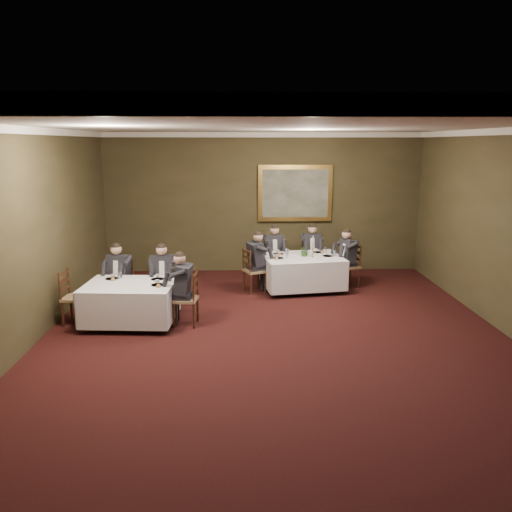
{
  "coord_description": "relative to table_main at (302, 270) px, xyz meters",
  "views": [
    {
      "loc": [
        -0.6,
        -7.62,
        3.25
      ],
      "look_at": [
        -0.29,
        1.61,
        1.15
      ],
      "focal_mm": 35.0,
      "sensor_mm": 36.0,
      "label": 1
    }
  ],
  "objects": [
    {
      "name": "centerpiece",
      "position": [
        0.05,
        0.03,
        0.45
      ],
      "size": [
        0.31,
        0.29,
        0.28
      ],
      "primitive_type": "imported",
      "rotation": [
        0.0,
        0.0,
        0.35
      ],
      "color": "#2D5926",
      "rests_on": "table_main"
    },
    {
      "name": "crown_molding",
      "position": [
        -0.8,
        -3.22,
        2.99
      ],
      "size": [
        8.0,
        10.0,
        0.12
      ],
      "color": "white",
      "rests_on": "back_wall"
    },
    {
      "name": "diner_sec_backleft",
      "position": [
        -3.78,
        -1.26,
        0.06
      ],
      "size": [
        0.5,
        0.56,
        1.35
      ],
      "rotation": [
        0.0,
        0.0,
        2.91
      ],
      "color": "black",
      "rests_on": "chair_sec_backleft"
    },
    {
      "name": "place_setting_table_second",
      "position": [
        -3.76,
        -1.71,
        0.35
      ],
      "size": [
        0.33,
        0.31,
        0.14
      ],
      "color": "white",
      "rests_on": "table_second"
    },
    {
      "name": "back_wall",
      "position": [
        -0.8,
        1.78,
        1.3
      ],
      "size": [
        8.0,
        0.1,
        3.5
      ],
      "primitive_type": "cube",
      "color": "#34311A",
      "rests_on": "ground"
    },
    {
      "name": "place_setting_table_main",
      "position": [
        -0.46,
        0.32,
        0.35
      ],
      "size": [
        0.33,
        0.31,
        0.14
      ],
      "color": "white",
      "rests_on": "table_main"
    },
    {
      "name": "diner_sec_endright",
      "position": [
        -2.4,
        -2.17,
        0.06
      ],
      "size": [
        0.52,
        0.45,
        1.35
      ],
      "rotation": [
        0.0,
        0.0,
        1.46
      ],
      "color": "black",
      "rests_on": "chair_sec_endright"
    },
    {
      "name": "chair_main_endleft",
      "position": [
        -1.09,
        -0.17,
        -0.17
      ],
      "size": [
        0.56,
        0.57,
        1.0
      ],
      "rotation": [
        0.0,
        0.0,
        -1.17
      ],
      "color": "olive",
      "rests_on": "ground"
    },
    {
      "name": "candlestick",
      "position": [
        0.22,
        -0.04,
        0.49
      ],
      "size": [
        0.07,
        0.07,
        0.49
      ],
      "color": "#C3873B",
      "rests_on": "table_main"
    },
    {
      "name": "diner_sec_backright",
      "position": [
        -2.92,
        -1.32,
        0.06
      ],
      "size": [
        0.43,
        0.49,
        1.35
      ],
      "rotation": [
        0.0,
        0.0,
        3.16
      ],
      "color": "black",
      "rests_on": "chair_sec_backright"
    },
    {
      "name": "chair_main_endright",
      "position": [
        1.09,
        0.17,
        -0.17
      ],
      "size": [
        0.55,
        0.56,
        1.0
      ],
      "rotation": [
        0.0,
        0.0,
        1.92
      ],
      "color": "olive",
      "rests_on": "ground"
    },
    {
      "name": "left_wall",
      "position": [
        -4.8,
        -3.22,
        1.3
      ],
      "size": [
        0.1,
        10.0,
        3.5
      ],
      "primitive_type": "cube",
      "color": "#34311A",
      "rests_on": "ground"
    },
    {
      "name": "diner_main_backright",
      "position": [
        0.33,
        0.94,
        0.06
      ],
      "size": [
        0.43,
        0.49,
        1.35
      ],
      "rotation": [
        0.0,
        0.0,
        3.17
      ],
      "color": "black",
      "rests_on": "chair_main_backright"
    },
    {
      "name": "table_second",
      "position": [
        -3.4,
        -2.1,
        -0.0
      ],
      "size": [
        1.7,
        1.34,
        0.67
      ],
      "rotation": [
        0.0,
        0.0,
        -0.07
      ],
      "color": "black",
      "rests_on": "ground"
    },
    {
      "name": "ceiling",
      "position": [
        -0.8,
        -3.22,
        3.05
      ],
      "size": [
        8.0,
        10.0,
        0.1
      ],
      "primitive_type": "cube",
      "color": "silver",
      "rests_on": "back_wall"
    },
    {
      "name": "ground",
      "position": [
        -0.8,
        -3.22,
        -0.45
      ],
      "size": [
        10.0,
        10.0,
        0.0
      ],
      "primitive_type": "plane",
      "color": "black",
      "rests_on": "ground"
    },
    {
      "name": "chair_sec_backright",
      "position": [
        -2.92,
        -1.31,
        -0.17
      ],
      "size": [
        0.45,
        0.43,
        1.0
      ],
      "rotation": [
        0.0,
        0.0,
        3.16
      ],
      "color": "olive",
      "rests_on": "ground"
    },
    {
      "name": "chair_main_backleft",
      "position": [
        -0.6,
        0.81,
        -0.17
      ],
      "size": [
        0.5,
        0.49,
        1.0
      ],
      "rotation": [
        0.0,
        0.0,
        3.31
      ],
      "color": "olive",
      "rests_on": "ground"
    },
    {
      "name": "table_main",
      "position": [
        0.0,
        0.0,
        0.0
      ],
      "size": [
        1.92,
        1.57,
        0.67
      ],
      "rotation": [
        0.0,
        0.0,
        0.15
      ],
      "color": "black",
      "rests_on": "ground"
    },
    {
      "name": "diner_main_backleft",
      "position": [
        -0.59,
        0.8,
        0.06
      ],
      "size": [
        0.47,
        0.54,
        1.35
      ],
      "rotation": [
        0.0,
        0.0,
        3.31
      ],
      "color": "black",
      "rests_on": "chair_main_backleft"
    },
    {
      "name": "chair_sec_endright",
      "position": [
        -2.38,
        -2.18,
        -0.17
      ],
      "size": [
        0.47,
        0.48,
        1.0
      ],
      "rotation": [
        0.0,
        0.0,
        1.46
      ],
      "color": "olive",
      "rests_on": "ground"
    },
    {
      "name": "painting",
      "position": [
        -0.0,
        1.71,
        1.56
      ],
      "size": [
        1.87,
        0.09,
        1.41
      ],
      "color": "#DBA650",
      "rests_on": "back_wall"
    },
    {
      "name": "diner_main_endleft",
      "position": [
        -1.08,
        -0.16,
        0.06
      ],
      "size": [
        0.6,
        0.56,
        1.35
      ],
      "rotation": [
        0.0,
        0.0,
        -1.17
      ],
      "color": "black",
      "rests_on": "chair_main_endleft"
    },
    {
      "name": "chair_sec_endleft",
      "position": [
        -4.42,
        -2.03,
        -0.17
      ],
      "size": [
        0.46,
        0.47,
        1.0
      ],
      "rotation": [
        0.0,
        0.0,
        -1.66
      ],
      "color": "olive",
      "rests_on": "ground"
    },
    {
      "name": "chair_main_backright",
      "position": [
        0.33,
        0.95,
        -0.17
      ],
      "size": [
        0.45,
        0.43,
        1.0
      ],
      "rotation": [
        0.0,
        0.0,
        3.17
      ],
      "color": "olive",
      "rests_on": "ground"
    },
    {
      "name": "front_wall",
      "position": [
        -0.8,
        -8.22,
        1.3
      ],
      "size": [
        8.0,
        0.1,
        3.5
      ],
      "primitive_type": "cube",
      "color": "#34311A",
      "rests_on": "ground"
    },
    {
      "name": "diner_main_endright",
      "position": [
        1.08,
        0.16,
        0.06
      ],
      "size": [
        0.59,
        0.54,
        1.35
      ],
      "rotation": [
        0.0,
        0.0,
        1.92
      ],
      "color": "black",
      "rests_on": "chair_main_endright"
    },
    {
      "name": "chair_sec_backleft",
      "position": [
        -3.78,
        -1.25,
        -0.17
      ],
      "size": [
        0.53,
        0.51,
        1.0
      ],
      "rotation": [
        0.0,
        0.0,
        2.91
      ],
      "color": "olive",
      "rests_on": "ground"
    }
  ]
}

